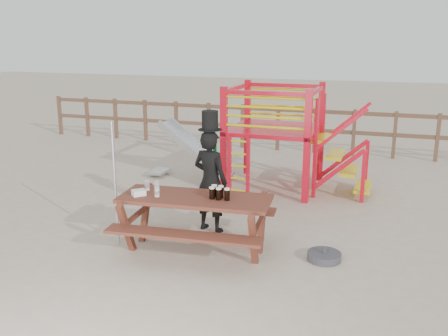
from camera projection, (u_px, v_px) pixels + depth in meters
ground at (200, 255)px, 7.06m from camera, size 60.00×60.00×0.00m
back_fence at (296, 124)px, 13.28m from camera, size 15.09×0.09×1.20m
playground_fort at (270, 135)px, 10.03m from camera, size 4.71×1.84×2.10m
picnic_table at (195, 217)px, 7.07m from camera, size 2.25×1.66×0.82m
man_with_hat at (210, 178)px, 7.76m from camera, size 0.67×0.53×1.92m
metal_pole at (115, 184)px, 7.23m from camera, size 0.04×0.04×1.84m
parasol_base at (324, 256)px, 6.90m from camera, size 0.47×0.47×0.20m
paper_bag at (139, 193)px, 7.05m from camera, size 0.23×0.23×0.08m
stout_pints at (219, 193)px, 6.90m from camera, size 0.30×0.18×0.17m
empty_glasses at (154, 188)px, 7.17m from camera, size 0.34×0.31×0.15m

